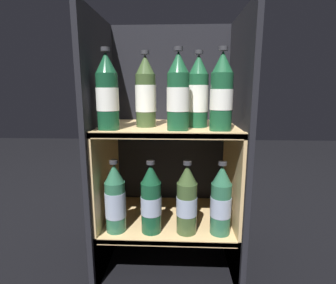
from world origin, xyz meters
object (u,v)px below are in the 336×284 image
bottle_lower_front_2 (187,201)px  bottle_lower_front_3 (221,201)px  bottle_upper_front_2 (222,94)px  bottle_upper_back_1 (198,94)px  bottle_upper_back_0 (146,94)px  bottle_lower_front_0 (115,200)px  bottle_lower_front_1 (151,200)px  bottle_upper_front_1 (178,94)px  bottle_upper_front_0 (107,94)px

bottle_lower_front_2 → bottle_lower_front_3: bearing=0.0°
bottle_upper_front_2 → bottle_lower_front_2: 0.42m
bottle_upper_front_2 → bottle_upper_back_1: same height
bottle_lower_front_2 → bottle_upper_back_1: bearing=65.9°
bottle_upper_back_0 → bottle_lower_front_0: size_ratio=1.00×
bottle_lower_front_2 → bottle_lower_front_3: (0.13, 0.00, -0.00)m
bottle_lower_front_2 → bottle_lower_front_3: 0.13m
bottle_lower_front_1 → bottle_lower_front_2: (0.14, 0.00, -0.00)m
bottle_upper_back_1 → bottle_upper_front_2: bearing=-49.2°
bottle_upper_back_0 → bottle_lower_front_2: (0.16, -0.09, -0.40)m
bottle_upper_front_1 → bottle_upper_back_1: (0.08, 0.09, -0.00)m
bottle_lower_front_0 → bottle_lower_front_3: bearing=0.0°
bottle_lower_front_1 → bottle_upper_back_1: bearing=26.5°
bottle_lower_front_0 → bottle_lower_front_1: (0.14, 0.00, 0.00)m
bottle_lower_front_0 → bottle_upper_front_0: bearing=-180.0°
bottle_upper_front_1 → bottle_upper_back_0: size_ratio=1.00×
bottle_upper_front_2 → bottle_upper_back_1: bearing=130.8°
bottle_upper_back_1 → bottle_lower_front_0: size_ratio=1.00×
bottle_upper_back_0 → bottle_lower_front_1: bearing=-73.8°
bottle_upper_front_2 → bottle_lower_front_2: (-0.12, -0.00, -0.41)m
bottle_upper_front_0 → bottle_upper_front_1: (0.25, 0.00, -0.00)m
bottle_upper_front_0 → bottle_upper_front_1: bearing=0.0°
bottle_upper_front_2 → bottle_lower_front_3: 0.41m
bottle_upper_front_2 → bottle_lower_front_2: bearing=-180.0°
bottle_upper_back_0 → bottle_lower_front_1: size_ratio=1.00×
bottle_lower_front_0 → bottle_lower_front_3: size_ratio=1.00×
bottle_lower_front_2 → bottle_lower_front_1: bearing=180.0°
bottle_upper_front_0 → bottle_lower_front_2: bearing=0.0°
bottle_upper_back_1 → bottle_lower_front_1: 0.45m
bottle_upper_front_2 → bottle_lower_front_1: bearing=-180.0°
bottle_lower_front_0 → bottle_lower_front_2: same height
bottle_upper_front_2 → bottle_lower_front_1: size_ratio=1.00×
bottle_lower_front_0 → bottle_lower_front_2: size_ratio=1.00×
bottle_upper_back_0 → bottle_lower_front_1: (0.03, -0.09, -0.40)m
bottle_upper_back_1 → bottle_lower_front_3: (0.09, -0.09, -0.40)m
bottle_upper_front_2 → bottle_lower_front_3: (0.01, -0.00, -0.41)m
bottle_upper_front_1 → bottle_upper_back_0: 0.15m
bottle_upper_back_0 → bottle_lower_front_3: 0.51m
bottle_upper_front_2 → bottle_lower_front_0: (-0.39, -0.00, -0.41)m
bottle_upper_front_1 → bottle_lower_front_0: (-0.24, 0.00, -0.41)m
bottle_upper_back_0 → bottle_upper_front_0: bearing=-145.1°
bottle_upper_front_1 → bottle_upper_back_0: bearing=145.1°
bottle_upper_front_0 → bottle_lower_front_2: 0.50m
bottle_upper_front_0 → bottle_lower_front_3: bottle_upper_front_0 is taller
bottle_upper_front_2 → bottle_lower_front_1: 0.48m
bottle_upper_back_1 → bottle_lower_front_3: bottle_upper_back_1 is taller
bottle_upper_front_0 → bottle_upper_back_1: 0.34m
bottle_upper_front_2 → bottle_lower_front_0: bottle_upper_front_2 is taller
bottle_lower_front_0 → bottle_lower_front_1: same height
bottle_upper_back_1 → bottle_upper_front_0: bearing=-165.0°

